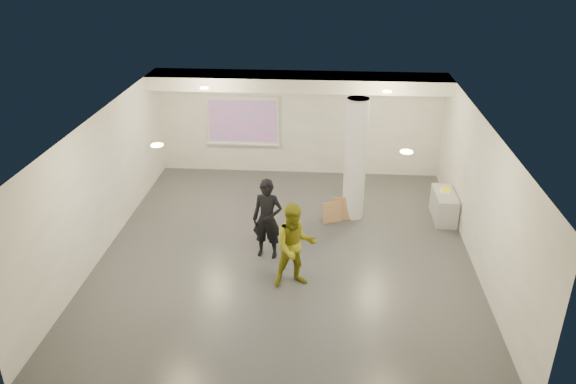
# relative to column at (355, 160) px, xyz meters

# --- Properties ---
(floor) EXTENTS (8.00, 9.00, 0.01)m
(floor) POSITION_rel_column_xyz_m (-1.50, -1.80, -1.50)
(floor) COLOR #36393D
(floor) RESTS_ON ground
(ceiling) EXTENTS (8.00, 9.00, 0.01)m
(ceiling) POSITION_rel_column_xyz_m (-1.50, -1.80, 1.50)
(ceiling) COLOR white
(ceiling) RESTS_ON floor
(wall_back) EXTENTS (8.00, 0.01, 3.00)m
(wall_back) POSITION_rel_column_xyz_m (-1.50, 2.70, 0.00)
(wall_back) COLOR silver
(wall_back) RESTS_ON floor
(wall_front) EXTENTS (8.00, 0.01, 3.00)m
(wall_front) POSITION_rel_column_xyz_m (-1.50, -6.30, 0.00)
(wall_front) COLOR silver
(wall_front) RESTS_ON floor
(wall_left) EXTENTS (0.01, 9.00, 3.00)m
(wall_left) POSITION_rel_column_xyz_m (-5.50, -1.80, 0.00)
(wall_left) COLOR silver
(wall_left) RESTS_ON floor
(wall_right) EXTENTS (0.01, 9.00, 3.00)m
(wall_right) POSITION_rel_column_xyz_m (2.50, -1.80, 0.00)
(wall_right) COLOR silver
(wall_right) RESTS_ON floor
(soffit_band) EXTENTS (8.00, 1.10, 0.36)m
(soffit_band) POSITION_rel_column_xyz_m (-1.50, 2.15, 1.32)
(soffit_band) COLOR silver
(soffit_band) RESTS_ON ceiling
(downlight_nw) EXTENTS (0.22, 0.22, 0.02)m
(downlight_nw) POSITION_rel_column_xyz_m (-3.70, 0.70, 1.48)
(downlight_nw) COLOR #FFE882
(downlight_nw) RESTS_ON ceiling
(downlight_ne) EXTENTS (0.22, 0.22, 0.02)m
(downlight_ne) POSITION_rel_column_xyz_m (0.70, 0.70, 1.48)
(downlight_ne) COLOR #FFE882
(downlight_ne) RESTS_ON ceiling
(downlight_sw) EXTENTS (0.22, 0.22, 0.02)m
(downlight_sw) POSITION_rel_column_xyz_m (-3.70, -3.30, 1.48)
(downlight_sw) COLOR #FFE882
(downlight_sw) RESTS_ON ceiling
(downlight_se) EXTENTS (0.22, 0.22, 0.02)m
(downlight_se) POSITION_rel_column_xyz_m (0.70, -3.30, 1.48)
(downlight_se) COLOR #FFE882
(downlight_se) RESTS_ON ceiling
(column) EXTENTS (0.52, 0.52, 3.00)m
(column) POSITION_rel_column_xyz_m (0.00, 0.00, 0.00)
(column) COLOR silver
(column) RESTS_ON floor
(projection_screen) EXTENTS (2.10, 0.13, 1.42)m
(projection_screen) POSITION_rel_column_xyz_m (-3.10, 2.65, 0.03)
(projection_screen) COLOR white
(projection_screen) RESTS_ON wall_back
(credenza) EXTENTS (0.49, 1.18, 0.69)m
(credenza) POSITION_rel_column_xyz_m (2.22, 0.03, -1.16)
(credenza) COLOR #9EA0A3
(credenza) RESTS_ON floor
(papers_stack) EXTENTS (0.23, 0.29, 0.02)m
(papers_stack) POSITION_rel_column_xyz_m (2.21, 0.11, -0.81)
(papers_stack) COLOR white
(papers_stack) RESTS_ON credenza
(postit_pad) EXTENTS (0.26, 0.32, 0.03)m
(postit_pad) POSITION_rel_column_xyz_m (2.26, 0.21, -0.80)
(postit_pad) COLOR #FFF61A
(postit_pad) RESTS_ON credenza
(cardboard_back) EXTENTS (0.49, 0.32, 0.52)m
(cardboard_back) POSITION_rel_column_xyz_m (-0.51, -0.36, -1.24)
(cardboard_back) COLOR #9E744E
(cardboard_back) RESTS_ON floor
(cardboard_front) EXTENTS (0.52, 0.17, 0.57)m
(cardboard_front) POSITION_rel_column_xyz_m (-0.24, -0.20, -1.22)
(cardboard_front) COLOR #9E744E
(cardboard_front) RESTS_ON floor
(woman) EXTENTS (0.71, 0.52, 1.78)m
(woman) POSITION_rel_column_xyz_m (-1.89, -2.02, -0.61)
(woman) COLOR black
(woman) RESTS_ON floor
(man) EXTENTS (1.01, 0.88, 1.76)m
(man) POSITION_rel_column_xyz_m (-1.24, -3.07, -0.62)
(man) COLOR olive
(man) RESTS_ON floor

